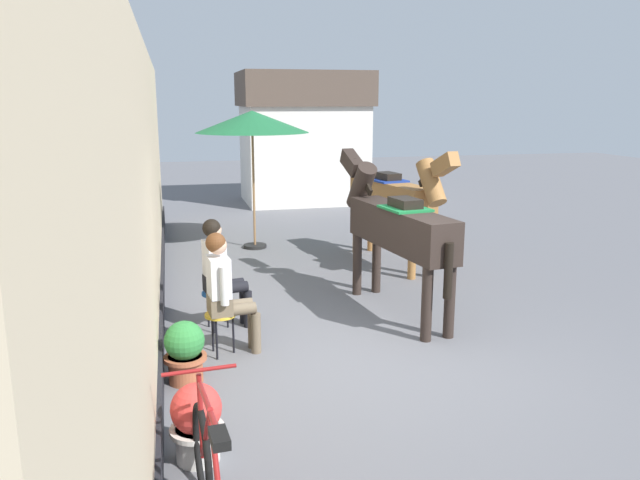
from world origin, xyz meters
TOP-DOWN VIEW (x-y plane):
  - ground_plane at (0.00, 3.00)m, footprint 40.00×40.00m
  - pub_facade_wall at (-2.55, 1.50)m, footprint 0.34×14.00m
  - distant_cottage at (1.40, 10.64)m, footprint 3.40×2.60m
  - seated_visitor_near at (-1.67, 0.35)m, footprint 0.61×0.49m
  - seated_visitor_far at (-1.66, 1.16)m, footprint 0.61×0.48m
  - saddled_horse_near at (0.64, 1.29)m, footprint 0.73×2.99m
  - saddled_horse_far at (1.45, 3.53)m, footprint 0.82×2.97m
  - flower_planter_near at (-2.09, -1.73)m, footprint 0.43×0.43m
  - flower_planter_middle at (-2.14, -0.28)m, footprint 0.43×0.43m
  - cafe_parasol at (-0.68, 5.38)m, footprint 2.10×2.10m

SIDE VIEW (x-z plane):
  - ground_plane at x=0.00m, z-range 0.00..0.00m
  - flower_planter_near at x=-2.09m, z-range 0.01..0.65m
  - flower_planter_middle at x=-2.14m, z-range 0.01..0.65m
  - seated_visitor_near at x=-1.67m, z-range 0.08..1.47m
  - seated_visitor_far at x=-1.66m, z-range 0.08..1.47m
  - saddled_horse_near at x=0.64m, z-range 0.13..2.19m
  - saddled_horse_far at x=1.45m, z-range 0.13..2.19m
  - pub_facade_wall at x=-2.55m, z-range -0.16..3.24m
  - distant_cottage at x=1.40m, z-range 0.05..3.55m
  - cafe_parasol at x=-0.68m, z-range 1.07..3.65m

